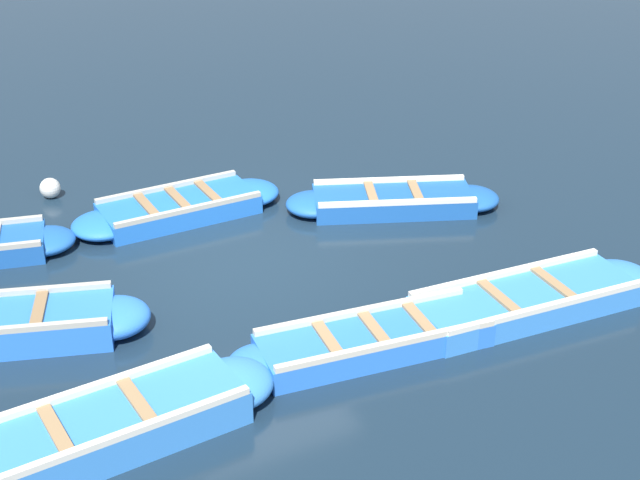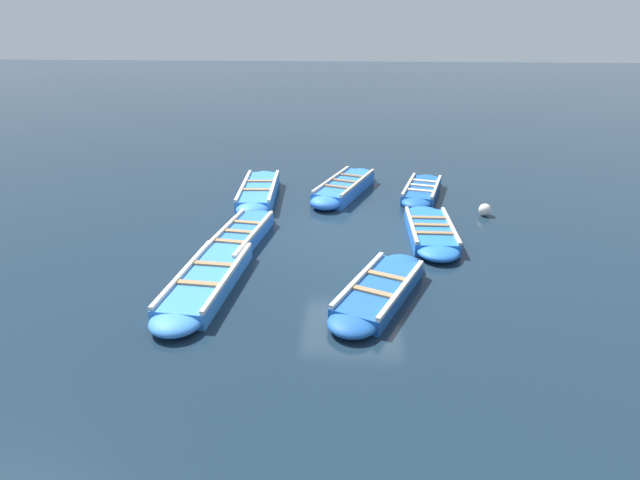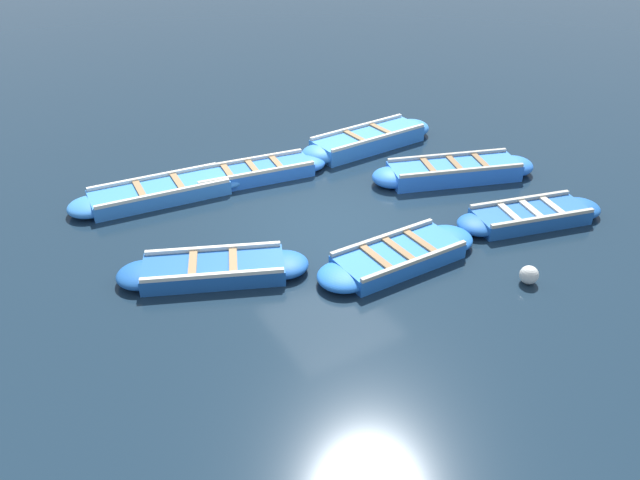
{
  "view_description": "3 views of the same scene",
  "coord_description": "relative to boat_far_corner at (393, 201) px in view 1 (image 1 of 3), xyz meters",
  "views": [
    {
      "loc": [
        -10.03,
        4.16,
        5.96
      ],
      "look_at": [
        -0.56,
        -0.87,
        0.39
      ],
      "focal_mm": 50.0,
      "sensor_mm": 36.0,
      "label": 1
    },
    {
      "loc": [
        0.01,
        -10.91,
        4.73
      ],
      "look_at": [
        -0.77,
        -0.77,
        0.3
      ],
      "focal_mm": 28.0,
      "sensor_mm": 36.0,
      "label": 2
    },
    {
      "loc": [
        9.17,
        -5.68,
        6.29
      ],
      "look_at": [
        0.9,
        -0.79,
        0.37
      ],
      "focal_mm": 35.0,
      "sensor_mm": 36.0,
      "label": 3
    }
  ],
  "objects": [
    {
      "name": "ground_plane",
      "position": [
        -0.49,
        2.7,
        -0.15
      ],
      "size": [
        120.0,
        120.0,
        0.0
      ],
      "primitive_type": "plane",
      "color": "#162838"
    },
    {
      "name": "boat_far_corner",
      "position": [
        0.0,
        0.0,
        0.0
      ],
      "size": [
        2.09,
        3.4,
        0.35
      ],
      "color": "#1E59AD",
      "rests_on": "ground"
    },
    {
      "name": "boat_bow_out",
      "position": [
        -3.17,
        2.25,
        0.01
      ],
      "size": [
        1.21,
        3.61,
        0.36
      ],
      "color": "blue",
      "rests_on": "ground"
    },
    {
      "name": "boat_drifting",
      "position": [
        -3.32,
        0.13,
        0.01
      ],
      "size": [
        1.19,
        3.87,
        0.37
      ],
      "color": "#3884E0",
      "rests_on": "ground"
    },
    {
      "name": "boat_near_quay",
      "position": [
        -3.34,
        5.53,
        0.05
      ],
      "size": [
        1.16,
        3.9,
        0.45
      ],
      "color": "#3884E0",
      "rests_on": "ground"
    },
    {
      "name": "boat_inner_gap",
      "position": [
        1.31,
        3.02,
        0.0
      ],
      "size": [
        1.06,
        3.32,
        0.35
      ],
      "color": "blue",
      "rests_on": "ground"
    },
    {
      "name": "buoy_orange_near",
      "position": [
        2.94,
        4.59,
        0.02
      ],
      "size": [
        0.33,
        0.33,
        0.33
      ],
      "primitive_type": "sphere",
      "color": "silver",
      "rests_on": "ground"
    }
  ]
}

